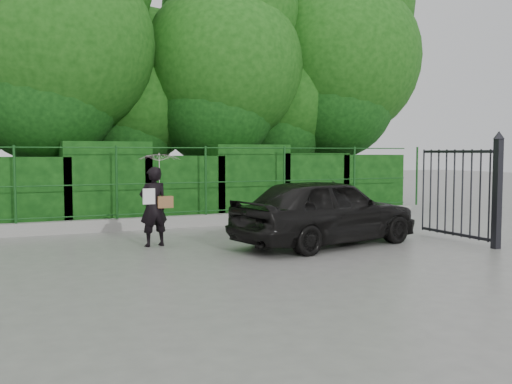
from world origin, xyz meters
name	(u,v)px	position (x,y,z in m)	size (l,w,h in m)	color
ground	(263,255)	(0.00, 0.00, 0.00)	(80.00, 80.00, 0.00)	gray
kerb	(191,221)	(0.00, 4.50, 0.15)	(14.00, 0.25, 0.30)	#9E9E99
fence	(199,181)	(0.22, 4.50, 1.20)	(14.13, 0.06, 1.80)	#154718
hedge	(178,187)	(-0.06, 5.50, 0.99)	(14.20, 1.20, 2.21)	black
trees	(194,67)	(1.14, 7.74, 4.62)	(17.10, 6.15, 8.08)	black
gate	(479,188)	(4.60, -0.72, 1.19)	(0.22, 2.33, 2.36)	black
woman	(157,186)	(-1.54, 1.89, 1.25)	(0.90, 0.86, 1.94)	black
car	(326,211)	(1.70, 0.57, 0.72)	(1.69, 4.20, 1.43)	black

